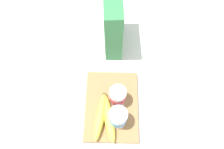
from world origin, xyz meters
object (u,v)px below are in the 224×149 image
cereal_box (113,22)px  banana_bunch (104,117)px  yogurt_cup_back (118,118)px  yogurt_cup_front (118,96)px  cutting_board (112,106)px

cereal_box → banana_bunch: size_ratio=1.41×
cereal_box → banana_bunch: cereal_box is taller
cereal_box → yogurt_cup_back: (0.37, 0.03, -0.07)m
yogurt_cup_front → banana_bunch: 0.09m
yogurt_cup_back → banana_bunch: size_ratio=0.49×
cereal_box → yogurt_cup_back: size_ratio=2.87×
cutting_board → banana_bunch: size_ratio=1.46×
yogurt_cup_front → yogurt_cup_back: bearing=1.2°
yogurt_cup_front → banana_bunch: size_ratio=0.46×
yogurt_cup_back → banana_bunch: yogurt_cup_back is taller
cereal_box → yogurt_cup_front: (0.29, 0.02, -0.07)m
cutting_board → banana_bunch: 0.07m
cutting_board → yogurt_cup_front: yogurt_cup_front is taller
cutting_board → yogurt_cup_back: yogurt_cup_back is taller
yogurt_cup_front → banana_bunch: yogurt_cup_front is taller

